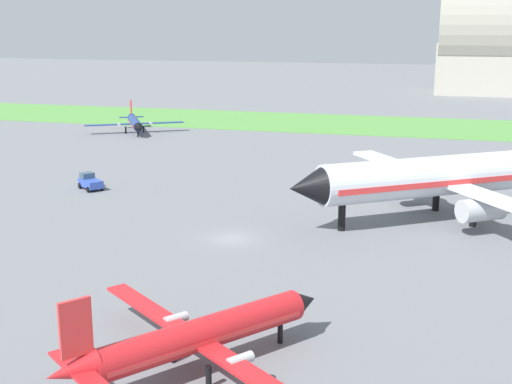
% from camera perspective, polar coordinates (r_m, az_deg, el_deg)
% --- Properties ---
extents(ground_plane, '(600.00, 600.00, 0.00)m').
position_cam_1_polar(ground_plane, '(65.54, -2.03, -3.87)').
color(ground_plane, slate).
extents(grass_taxiway_strip, '(360.00, 28.00, 0.08)m').
position_cam_1_polar(grass_taxiway_strip, '(141.65, 7.78, 5.58)').
color(grass_taxiway_strip, '#549342').
rests_on(grass_taxiway_strip, ground_plane).
extents(airplane_taxiing_turboprop, '(16.27, 14.19, 5.48)m').
position_cam_1_polar(airplane_taxiing_turboprop, '(130.86, -9.98, 5.70)').
color(airplane_taxiing_turboprop, navy).
rests_on(airplane_taxiing_turboprop, ground_plane).
extents(airplane_midfield_jet, '(30.91, 30.64, 12.69)m').
position_cam_1_polar(airplane_midfield_jet, '(73.54, 15.46, 1.27)').
color(airplane_midfield_jet, silver).
rests_on(airplane_midfield_jet, ground_plane).
extents(airplane_foreground_turboprop, '(17.73, 15.72, 6.35)m').
position_cam_1_polar(airplane_foreground_turboprop, '(40.85, -4.78, -11.66)').
color(airplane_foreground_turboprop, red).
rests_on(airplane_foreground_turboprop, ground_plane).
extents(pushback_tug_near_gate, '(3.95, 3.63, 1.95)m').
position_cam_1_polar(pushback_tug_near_gate, '(87.11, -13.53, 0.81)').
color(pushback_tug_near_gate, '#334FB2').
rests_on(pushback_tug_near_gate, ground_plane).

